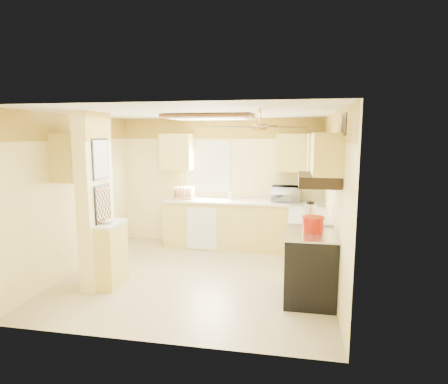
% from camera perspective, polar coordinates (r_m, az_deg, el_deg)
% --- Properties ---
extents(floor, '(4.00, 4.00, 0.00)m').
position_cam_1_polar(floor, '(5.98, -4.07, -12.71)').
color(floor, tan).
rests_on(floor, ground).
extents(ceiling, '(4.00, 4.00, 0.00)m').
position_cam_1_polar(ceiling, '(5.58, -4.35, 11.94)').
color(ceiling, white).
rests_on(ceiling, wall_back).
extents(wall_back, '(4.00, 0.00, 4.00)m').
position_cam_1_polar(wall_back, '(7.48, -0.51, 1.56)').
color(wall_back, '#FFEC9B').
rests_on(wall_back, floor).
extents(wall_front, '(4.00, 0.00, 4.00)m').
position_cam_1_polar(wall_front, '(3.88, -11.37, -5.43)').
color(wall_front, '#FFEC9B').
rests_on(wall_front, floor).
extents(wall_left, '(0.00, 3.80, 3.80)m').
position_cam_1_polar(wall_left, '(6.45, -21.66, -0.23)').
color(wall_left, '#FFEC9B').
rests_on(wall_left, floor).
extents(wall_right, '(0.00, 3.80, 3.80)m').
position_cam_1_polar(wall_right, '(5.50, 16.41, -1.43)').
color(wall_right, '#FFEC9B').
rests_on(wall_right, floor).
extents(wallpaper_border, '(4.00, 0.02, 0.40)m').
position_cam_1_polar(wallpaper_border, '(7.40, -0.55, 9.63)').
color(wallpaper_border, '#FFDB4B').
rests_on(wallpaper_border, wall_back).
extents(partition_column, '(0.20, 0.70, 2.50)m').
position_cam_1_polar(partition_column, '(5.65, -19.02, -1.28)').
color(partition_column, '#FFEC9B').
rests_on(partition_column, floor).
extents(partition_ledge, '(0.25, 0.55, 0.90)m').
position_cam_1_polar(partition_ledge, '(5.74, -16.68, -9.26)').
color(partition_ledge, '#E6D56A').
rests_on(partition_ledge, floor).
extents(ledge_top, '(0.28, 0.58, 0.04)m').
position_cam_1_polar(ledge_top, '(5.61, -16.89, -4.69)').
color(ledge_top, silver).
rests_on(ledge_top, partition_ledge).
extents(lower_cabinets_back, '(3.00, 0.60, 0.90)m').
position_cam_1_polar(lower_cabinets_back, '(7.26, 2.93, -5.11)').
color(lower_cabinets_back, '#E6D56A').
rests_on(lower_cabinets_back, floor).
extents(lower_cabinets_right, '(0.60, 1.40, 0.90)m').
position_cam_1_polar(lower_cabinets_right, '(6.24, 12.77, -7.64)').
color(lower_cabinets_right, '#E6D56A').
rests_on(lower_cabinets_right, floor).
extents(countertop_back, '(3.04, 0.64, 0.04)m').
position_cam_1_polar(countertop_back, '(7.15, 2.95, -1.47)').
color(countertop_back, silver).
rests_on(countertop_back, lower_cabinets_back).
extents(countertop_right, '(0.64, 1.44, 0.04)m').
position_cam_1_polar(countertop_right, '(6.12, 12.83, -3.41)').
color(countertop_right, silver).
rests_on(countertop_right, lower_cabinets_right).
extents(dishwasher_panel, '(0.58, 0.02, 0.80)m').
position_cam_1_polar(dishwasher_panel, '(7.10, -3.44, -5.59)').
color(dishwasher_panel, white).
rests_on(dishwasher_panel, lower_cabinets_back).
extents(window, '(0.92, 0.02, 1.02)m').
position_cam_1_polar(window, '(7.49, -2.42, 3.87)').
color(window, white).
rests_on(window, wall_back).
extents(upper_cab_back_left, '(0.60, 0.35, 0.70)m').
position_cam_1_polar(upper_cab_back_left, '(7.47, -7.23, 6.10)').
color(upper_cab_back_left, '#E6D56A').
rests_on(upper_cab_back_left, wall_back).
extents(upper_cab_back_right, '(0.90, 0.35, 0.70)m').
position_cam_1_polar(upper_cab_back_right, '(7.12, 11.61, 5.86)').
color(upper_cab_back_right, '#E6D56A').
rests_on(upper_cab_back_right, wall_back).
extents(upper_cab_right, '(0.35, 1.00, 0.70)m').
position_cam_1_polar(upper_cab_right, '(6.66, 14.06, 5.59)').
color(upper_cab_right, '#E6D56A').
rests_on(upper_cab_right, wall_right).
extents(upper_cab_left_wall, '(0.35, 0.75, 0.70)m').
position_cam_1_polar(upper_cab_left_wall, '(6.08, -21.83, 4.95)').
color(upper_cab_left_wall, '#E6D56A').
rests_on(upper_cab_left_wall, wall_left).
extents(upper_cab_over_stove, '(0.35, 0.76, 0.52)m').
position_cam_1_polar(upper_cab_over_stove, '(4.86, 15.35, 5.63)').
color(upper_cab_over_stove, '#E6D56A').
rests_on(upper_cab_over_stove, wall_right).
extents(stove, '(0.68, 0.77, 0.92)m').
position_cam_1_polar(stove, '(5.14, 12.91, -11.12)').
color(stove, black).
rests_on(stove, floor).
extents(range_hood, '(0.50, 0.76, 0.14)m').
position_cam_1_polar(range_hood, '(4.88, 14.20, 1.80)').
color(range_hood, black).
rests_on(range_hood, upper_cab_over_stove).
extents(poster_menu, '(0.02, 0.42, 0.57)m').
position_cam_1_polar(poster_menu, '(5.53, -18.32, 4.81)').
color(poster_menu, black).
rests_on(poster_menu, partition_column).
extents(poster_nashville, '(0.02, 0.42, 0.57)m').
position_cam_1_polar(poster_nashville, '(5.61, -18.00, -1.83)').
color(poster_nashville, black).
rests_on(poster_nashville, partition_column).
extents(ceiling_light_panel, '(1.35, 0.95, 0.06)m').
position_cam_1_polar(ceiling_light_panel, '(6.04, -2.17, 11.29)').
color(ceiling_light_panel, brown).
rests_on(ceiling_light_panel, ceiling).
extents(ceiling_fan, '(1.15, 1.15, 0.26)m').
position_cam_1_polar(ceiling_fan, '(4.70, 5.46, 9.90)').
color(ceiling_fan, gold).
rests_on(ceiling_fan, ceiling).
extents(vent_grate, '(0.02, 0.40, 0.25)m').
position_cam_1_polar(vent_grate, '(4.52, 17.89, 9.75)').
color(vent_grate, black).
rests_on(vent_grate, wall_right).
extents(microwave, '(0.54, 0.37, 0.29)m').
position_cam_1_polar(microwave, '(7.10, 9.44, -0.28)').
color(microwave, white).
rests_on(microwave, countertop_back).
extents(bowl, '(0.25, 0.25, 0.05)m').
position_cam_1_polar(bowl, '(5.60, -17.44, -4.28)').
color(bowl, white).
rests_on(bowl, ledge_top).
extents(dutch_oven, '(0.30, 0.30, 0.20)m').
position_cam_1_polar(dutch_oven, '(5.12, 13.41, -4.72)').
color(dutch_oven, '#AE1706').
rests_on(dutch_oven, stove).
extents(kettle, '(0.17, 0.17, 0.26)m').
position_cam_1_polar(kettle, '(5.76, 13.00, -2.77)').
color(kettle, silver).
rests_on(kettle, countertop_right).
extents(dish_rack, '(0.42, 0.32, 0.23)m').
position_cam_1_polar(dish_rack, '(7.37, -6.16, -0.37)').
color(dish_rack, tan).
rests_on(dish_rack, countertop_back).
extents(utensil_crock, '(0.10, 0.10, 0.20)m').
position_cam_1_polar(utensil_crock, '(7.24, 1.12, -0.63)').
color(utensil_crock, white).
rests_on(utensil_crock, countertop_back).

